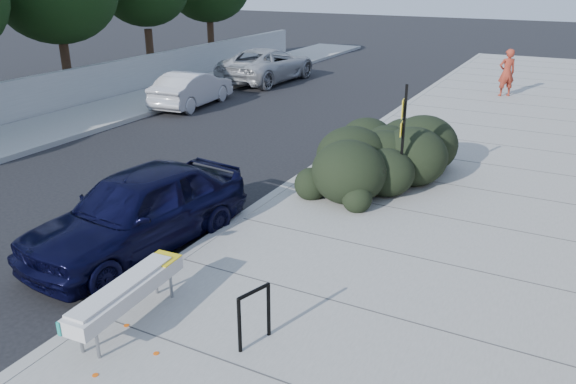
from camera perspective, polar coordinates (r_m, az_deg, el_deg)
name	(u,v)px	position (r m, az deg, el deg)	size (l,w,h in m)	color
ground	(180,266)	(10.35, -10.92, -7.34)	(120.00, 120.00, 0.00)	black
sidewalk_near	(542,220)	(12.92, 24.40, -2.57)	(11.20, 50.00, 0.15)	gray
sidewalk_far	(41,131)	(20.06, -23.77, 5.71)	(3.00, 50.00, 0.15)	gray
curb_near	(303,177)	(14.18, 1.51, 1.56)	(0.22, 50.00, 0.17)	#9E9E99
curb_far	(75,136)	(18.94, -20.87, 5.30)	(0.22, 50.00, 0.17)	#9E9E99
far_wall	(3,105)	(21.25, -26.99, 7.88)	(0.30, 40.00, 1.50)	#9E9E99
bench	(127,292)	(8.45, -16.03, -9.74)	(0.55, 2.18, 0.65)	gray
bike_rack	(254,311)	(7.74, -3.46, -12.01)	(0.22, 0.56, 0.84)	black
sign_post	(403,133)	(12.70, 11.56, 5.85)	(0.11, 0.29, 2.53)	black
hedge	(380,147)	(13.77, 9.36, 4.50)	(2.16, 4.33, 1.62)	black
sedan_navy	(138,210)	(10.81, -14.96, -1.79)	(1.85, 4.61, 1.57)	black
wagon_silver	(192,89)	(22.40, -9.72, 10.30)	(1.42, 4.07, 1.34)	silver
suv_silver	(268,65)	(27.27, -2.08, 12.80)	(2.59, 5.62, 1.56)	#ABADB1
pedestrian	(507,73)	(24.81, 21.33, 11.23)	(0.69, 0.45, 1.89)	maroon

